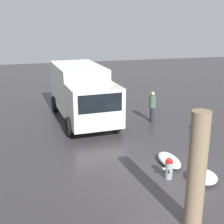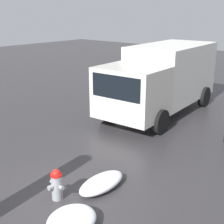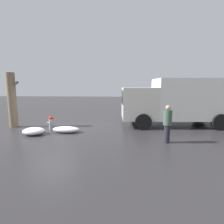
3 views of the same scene
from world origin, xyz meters
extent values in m
plane|color=#333033|center=(0.00, 0.00, 0.00)|extent=(60.00, 60.00, 0.00)
cylinder|color=gray|center=(0.00, 0.00, 0.30)|extent=(0.25, 0.25, 0.60)
cylinder|color=red|center=(0.00, 0.00, 0.63)|extent=(0.27, 0.27, 0.06)
sphere|color=red|center=(0.00, 0.00, 0.66)|extent=(0.22, 0.22, 0.22)
cylinder|color=gray|center=(-0.18, 0.02, 0.37)|extent=(0.11, 0.12, 0.11)
cylinder|color=gray|center=(-0.02, -0.18, 0.37)|extent=(0.10, 0.11, 0.09)
cylinder|color=gray|center=(0.02, 0.18, 0.37)|extent=(0.10, 0.11, 0.09)
cube|color=beige|center=(4.88, 1.53, 1.38)|extent=(2.14, 2.47, 1.85)
cube|color=black|center=(3.87, 1.46, 1.75)|extent=(0.16, 1.97, 0.81)
cube|color=silver|center=(8.07, 1.73, 1.64)|extent=(4.55, 2.63, 2.37)
cylinder|color=black|center=(5.05, 0.36, 0.45)|extent=(0.92, 0.34, 0.90)
cylinder|color=black|center=(4.90, 2.70, 0.45)|extent=(0.92, 0.34, 0.90)
cylinder|color=black|center=(9.24, 0.63, 0.45)|extent=(0.92, 0.34, 0.90)
cylinder|color=black|center=(9.09, 2.98, 0.45)|extent=(0.92, 0.34, 0.90)
ellipsoid|color=white|center=(1.00, -0.50, 0.16)|extent=(1.41, 0.66, 0.31)
ellipsoid|color=white|center=(-0.47, -1.01, 0.18)|extent=(1.08, 0.93, 0.35)
camera|label=1|loc=(-8.70, 4.37, 5.26)|focal=50.00mm
camera|label=2|loc=(-3.99, -5.08, 4.23)|focal=50.00mm
camera|label=3|loc=(4.08, -9.13, 2.41)|focal=28.00mm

